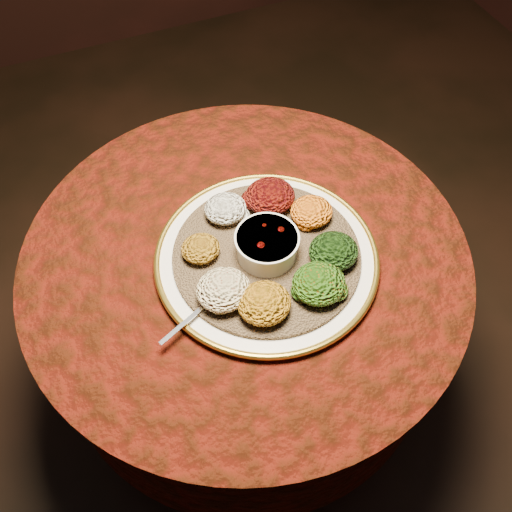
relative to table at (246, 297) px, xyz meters
name	(u,v)px	position (x,y,z in m)	size (l,w,h in m)	color
table	(246,297)	(0.00, 0.00, 0.00)	(0.96, 0.96, 0.73)	black
platter	(267,258)	(0.03, -0.04, 0.19)	(0.54, 0.54, 0.02)	silver
injera	(267,255)	(0.03, -0.04, 0.20)	(0.39, 0.39, 0.01)	olive
stew_bowl	(267,244)	(0.03, -0.04, 0.24)	(0.13, 0.13, 0.05)	silver
spoon	(205,305)	(-0.13, -0.11, 0.21)	(0.14, 0.07, 0.01)	silver
portion_ayib	(225,209)	(-0.01, 0.09, 0.23)	(0.09, 0.09, 0.04)	white
portion_kitfo	(270,196)	(0.09, 0.08, 0.23)	(0.11, 0.10, 0.05)	black
portion_tikil	(311,211)	(0.16, 0.01, 0.23)	(0.09, 0.09, 0.04)	#AA700E
portion_gomen	(333,251)	(0.15, -0.10, 0.23)	(0.10, 0.10, 0.05)	black
portion_mixveg	(319,284)	(0.09, -0.16, 0.23)	(0.11, 0.10, 0.05)	#9A3809
portion_kik	(264,303)	(-0.03, -0.16, 0.23)	(0.10, 0.10, 0.05)	#BB7010
portion_timatim	(223,290)	(-0.09, -0.10, 0.23)	(0.11, 0.10, 0.05)	maroon
portion_shiro	(201,249)	(-0.09, 0.01, 0.23)	(0.08, 0.08, 0.04)	#946411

